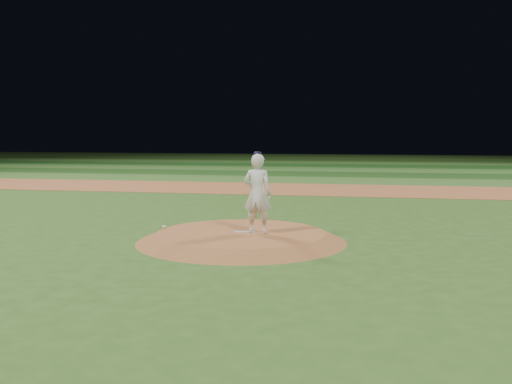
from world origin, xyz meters
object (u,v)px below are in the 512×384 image
at_px(pitching_rubber, 245,232).
at_px(pitcher_on_mound, 258,193).
at_px(rosin_bag, 164,227).
at_px(pitchers_mound, 241,237).

distance_m(pitching_rubber, pitcher_on_mound, 1.09).
xyz_separation_m(pitching_rubber, rosin_bag, (-2.31, 0.26, 0.02)).
relative_size(pitching_rubber, pitcher_on_mound, 0.26).
height_order(pitchers_mound, rosin_bag, rosin_bag).
bearing_deg(rosin_bag, pitchers_mound, -5.60).
xyz_separation_m(pitchers_mound, pitcher_on_mound, (0.45, -0.08, 1.17)).
height_order(pitchers_mound, pitcher_on_mound, pitcher_on_mound).
relative_size(pitchers_mound, pitching_rubber, 10.10).
distance_m(pitchers_mound, rosin_bag, 2.23).
height_order(pitching_rubber, pitcher_on_mound, pitcher_on_mound).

